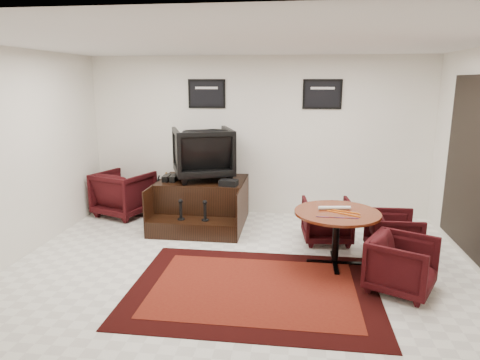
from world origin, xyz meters
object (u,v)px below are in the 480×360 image
object	(u,v)px
table_chair_window	(394,232)
table_chair_corner	(402,262)
shine_podium	(202,204)
meeting_table	(337,218)
table_chair_back	(327,218)
armchair_side	(124,191)
shine_chair	(203,151)

from	to	relation	value
table_chair_window	table_chair_corner	size ratio (longest dim) A/B	0.96
shine_podium	meeting_table	size ratio (longest dim) A/B	1.35
table_chair_back	table_chair_corner	xyz separation A→B (m)	(0.74, -1.50, -0.00)
meeting_table	table_chair_back	bearing A→B (deg)	94.20
table_chair_corner	table_chair_window	bearing A→B (deg)	20.04
shine_podium	armchair_side	world-z (taller)	armchair_side
table_chair_back	shine_chair	bearing A→B (deg)	-24.92
shine_chair	meeting_table	world-z (taller)	shine_chair
meeting_table	table_chair_corner	distance (m)	1.00
table_chair_window	meeting_table	bearing A→B (deg)	113.50
shine_chair	meeting_table	xyz separation A→B (m)	(2.10, -1.55, -0.60)
table_chair_back	table_chair_corner	bearing A→B (deg)	110.98
shine_podium	table_chair_window	world-z (taller)	shine_podium
shine_podium	meeting_table	world-z (taller)	shine_podium
table_chair_window	armchair_side	bearing A→B (deg)	72.06
table_chair_corner	shine_chair	bearing A→B (deg)	78.52
table_chair_window	table_chair_corner	distance (m)	1.06
table_chair_back	table_chair_corner	size ratio (longest dim) A/B	1.01
shine_podium	table_chair_corner	bearing A→B (deg)	-36.60
shine_chair	table_chair_corner	bearing A→B (deg)	120.82
shine_podium	table_chair_window	distance (m)	3.09
shine_podium	table_chair_back	bearing A→B (deg)	-15.67
armchair_side	table_chair_window	size ratio (longest dim) A/B	1.30
shine_chair	meeting_table	bearing A→B (deg)	123.01
meeting_table	table_chair_corner	xyz separation A→B (m)	(0.68, -0.67, -0.28)
table_chair_corner	meeting_table	bearing A→B (deg)	72.55
shine_podium	meeting_table	distance (m)	2.54
table_chair_window	table_chair_corner	bearing A→B (deg)	171.51
table_chair_back	meeting_table	bearing A→B (deg)	88.73
shine_podium	table_chair_window	size ratio (longest dim) A/B	2.19
shine_podium	shine_chair	world-z (taller)	shine_chair
meeting_table	table_chair_window	size ratio (longest dim) A/B	1.62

